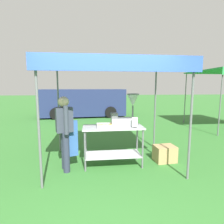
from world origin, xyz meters
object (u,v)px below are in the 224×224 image
Objects in this scene: van_navy at (83,102)px; menu_sign at (135,123)px; donut_fryer at (126,113)px; supply_crate at (165,154)px; vendor at (65,130)px; donut_cart at (113,137)px; stall_canopy at (113,67)px; donut_tray at (106,126)px.

menu_sign is at bearing -79.00° from van_navy.
supply_crate is (0.97, 0.00, -1.01)m from donut_fryer.
menu_sign is at bearing -0.70° from vendor.
donut_cart is 0.63m from donut_fryer.
supply_crate is (1.28, -0.03, -2.06)m from stall_canopy.
stall_canopy reaches higher than donut_tray.
van_navy reaches higher than donut_cart.
vendor is (-1.05, -0.13, 0.24)m from donut_cart.
vendor is at bearing -173.97° from donut_tray.
supply_crate is 0.10× the size of van_navy.
donut_tray is (-0.17, -0.14, -1.31)m from stall_canopy.
vendor is at bearing -172.79° from donut_cart.
donut_cart is at bearing 7.21° from vendor.
vendor is 0.31× the size of van_navy.
supply_crate is at bearing 4.95° from vendor.
stall_canopy reaches higher than donut_cart.
vendor is at bearing 179.30° from menu_sign.
stall_canopy is 1.72m from vendor.
supply_crate is (2.33, 0.20, -0.71)m from vendor.
donut_tray is 0.88m from vendor.
vendor reaches higher than donut_cart.
van_navy is (-0.99, 7.24, -1.37)m from stall_canopy.
van_navy is (-1.30, 7.27, -0.33)m from donut_fryer.
menu_sign reaches higher than supply_crate.
supply_crate is (1.28, 0.07, -0.47)m from donut_cart.
donut_tray is 0.08× the size of van_navy.
van_navy reaches higher than menu_sign.
stall_canopy is at bearing 12.44° from vendor.
vendor is (-1.36, -0.20, -0.30)m from donut_fryer.
menu_sign is (0.15, -0.22, -0.19)m from donut_fryer.
supply_crate is at bearing 0.19° from donut_fryer.
donut_fryer is 1.41× the size of supply_crate.
donut_tray reaches higher than supply_crate.
donut_tray is at bearing -83.67° from van_navy.
vendor is at bearing -175.05° from supply_crate.
menu_sign reaches higher than donut_tray.
vendor is 2.44m from supply_crate.
supply_crate is at bearing 3.09° from donut_cart.
donut_tray is at bearing -141.25° from stall_canopy.
stall_canopy is 1.09m from donut_fryer.
stall_canopy is 7.61× the size of donut_tray.
donut_fryer is at bearing 8.30° from vendor.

